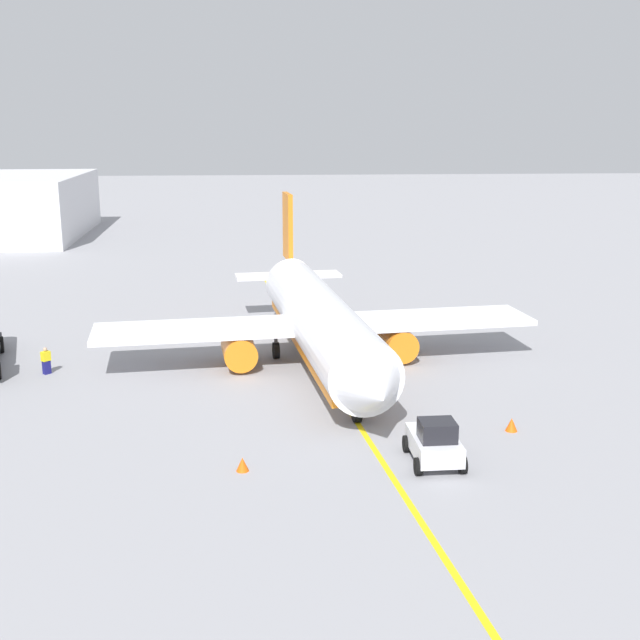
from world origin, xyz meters
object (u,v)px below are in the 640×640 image
airplane (319,322)px  pushback_tug (435,442)px  safety_cone_wingtip (512,425)px  safety_cone_nose (242,464)px  refueling_worker (46,361)px

airplane → pushback_tug: 16.79m
pushback_tug → safety_cone_wingtip: 6.01m
safety_cone_nose → airplane: bearing=164.0°
refueling_worker → safety_cone_nose: 19.77m
airplane → safety_cone_nose: airplane is taller
airplane → refueling_worker: size_ratio=19.04×
refueling_worker → safety_cone_wingtip: 28.47m
pushback_tug → airplane: bearing=-165.9°
airplane → refueling_worker: (0.99, -17.12, -1.96)m
pushback_tug → refueling_worker: (-15.21, -21.20, -0.19)m
airplane → safety_cone_wingtip: airplane is taller
pushback_tug → safety_cone_nose: (0.17, -8.78, -0.69)m
refueling_worker → pushback_tug: bearing=54.3°
airplane → safety_cone_wingtip: 15.61m
airplane → safety_cone_wingtip: (12.62, 8.85, -2.44)m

